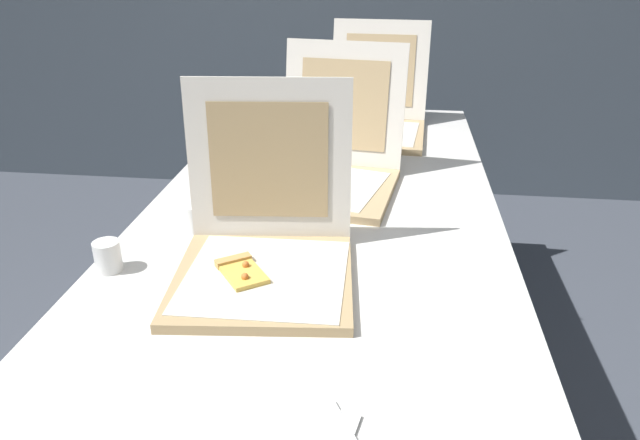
{
  "coord_description": "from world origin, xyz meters",
  "views": [
    {
      "loc": [
        0.18,
        -0.86,
        1.41
      ],
      "look_at": [
        0.02,
        0.46,
        0.78
      ],
      "focal_mm": 33.76,
      "sensor_mm": 36.0,
      "label": 1
    }
  ],
  "objects_px": {
    "pizza_box_middle": "(330,168)",
    "cup_white_far": "(266,152)",
    "cup_white_mid": "(210,190)",
    "pizza_box_back": "(374,119)",
    "cup_white_near_left": "(108,256)",
    "pizza_box_front": "(264,251)",
    "cup_white_near_center": "(196,218)",
    "table": "(320,227)",
    "napkin_pile": "(300,438)"
  },
  "relations": [
    {
      "from": "cup_white_near_left",
      "to": "cup_white_mid",
      "type": "distance_m",
      "value": 0.42
    },
    {
      "from": "pizza_box_front",
      "to": "pizza_box_back",
      "type": "relative_size",
      "value": 0.87
    },
    {
      "from": "cup_white_mid",
      "to": "pizza_box_back",
      "type": "bearing_deg",
      "value": 59.2
    },
    {
      "from": "pizza_box_middle",
      "to": "cup_white_mid",
      "type": "xyz_separation_m",
      "value": [
        -0.33,
        -0.16,
        -0.02
      ]
    },
    {
      "from": "pizza_box_front",
      "to": "pizza_box_back",
      "type": "distance_m",
      "value": 1.12
    },
    {
      "from": "cup_white_far",
      "to": "pizza_box_middle",
      "type": "bearing_deg",
      "value": -38.5
    },
    {
      "from": "pizza_box_front",
      "to": "pizza_box_back",
      "type": "bearing_deg",
      "value": 74.53
    },
    {
      "from": "pizza_box_middle",
      "to": "cup_white_near_left",
      "type": "xyz_separation_m",
      "value": [
        -0.44,
        -0.57,
        -0.02
      ]
    },
    {
      "from": "cup_white_near_left",
      "to": "cup_white_near_center",
      "type": "xyz_separation_m",
      "value": [
        0.13,
        0.22,
        0.0
      ]
    },
    {
      "from": "table",
      "to": "cup_white_mid",
      "type": "xyz_separation_m",
      "value": [
        -0.32,
        0.04,
        0.08
      ]
    },
    {
      "from": "pizza_box_back",
      "to": "cup_white_near_left",
      "type": "relative_size",
      "value": 7.04
    },
    {
      "from": "table",
      "to": "cup_white_near_left",
      "type": "relative_size",
      "value": 32.11
    },
    {
      "from": "pizza_box_middle",
      "to": "cup_white_mid",
      "type": "relative_size",
      "value": 7.03
    },
    {
      "from": "cup_white_near_center",
      "to": "napkin_pile",
      "type": "bearing_deg",
      "value": -61.11
    },
    {
      "from": "cup_white_mid",
      "to": "napkin_pile",
      "type": "distance_m",
      "value": 0.95
    },
    {
      "from": "pizza_box_middle",
      "to": "cup_white_far",
      "type": "xyz_separation_m",
      "value": [
        -0.24,
        0.19,
        -0.02
      ]
    },
    {
      "from": "cup_white_near_center",
      "to": "cup_white_mid",
      "type": "xyz_separation_m",
      "value": [
        -0.02,
        0.19,
        0.0
      ]
    },
    {
      "from": "cup_white_mid",
      "to": "pizza_box_middle",
      "type": "bearing_deg",
      "value": 25.89
    },
    {
      "from": "pizza_box_back",
      "to": "cup_white_near_center",
      "type": "xyz_separation_m",
      "value": [
        -0.41,
        -0.91,
        -0.02
      ]
    },
    {
      "from": "pizza_box_middle",
      "to": "napkin_pile",
      "type": "relative_size",
      "value": 2.55
    },
    {
      "from": "pizza_box_front",
      "to": "cup_white_mid",
      "type": "relative_size",
      "value": 6.15
    },
    {
      "from": "cup_white_near_center",
      "to": "cup_white_mid",
      "type": "height_order",
      "value": "same"
    },
    {
      "from": "pizza_box_middle",
      "to": "cup_white_far",
      "type": "distance_m",
      "value": 0.3
    },
    {
      "from": "pizza_box_front",
      "to": "pizza_box_middle",
      "type": "height_order",
      "value": "pizza_box_front"
    },
    {
      "from": "cup_white_far",
      "to": "cup_white_near_left",
      "type": "height_order",
      "value": "same"
    },
    {
      "from": "pizza_box_front",
      "to": "cup_white_near_center",
      "type": "relative_size",
      "value": 6.15
    },
    {
      "from": "table",
      "to": "pizza_box_middle",
      "type": "distance_m",
      "value": 0.22
    },
    {
      "from": "pizza_box_front",
      "to": "cup_white_mid",
      "type": "xyz_separation_m",
      "value": [
        -0.24,
        0.38,
        -0.02
      ]
    },
    {
      "from": "napkin_pile",
      "to": "cup_white_near_center",
      "type": "bearing_deg",
      "value": 118.89
    },
    {
      "from": "pizza_box_back",
      "to": "cup_white_far",
      "type": "height_order",
      "value": "pizza_box_back"
    },
    {
      "from": "pizza_box_middle",
      "to": "table",
      "type": "bearing_deg",
      "value": -84.09
    },
    {
      "from": "cup_white_far",
      "to": "napkin_pile",
      "type": "xyz_separation_m",
      "value": [
        0.3,
        -1.21,
        -0.03
      ]
    },
    {
      "from": "table",
      "to": "cup_white_far",
      "type": "distance_m",
      "value": 0.46
    },
    {
      "from": "napkin_pile",
      "to": "cup_white_mid",
      "type": "bearing_deg",
      "value": 114.47
    },
    {
      "from": "pizza_box_middle",
      "to": "cup_white_far",
      "type": "relative_size",
      "value": 7.03
    },
    {
      "from": "cup_white_near_left",
      "to": "cup_white_mid",
      "type": "height_order",
      "value": "same"
    },
    {
      "from": "table",
      "to": "cup_white_near_center",
      "type": "bearing_deg",
      "value": -154.19
    },
    {
      "from": "cup_white_far",
      "to": "cup_white_near_center",
      "type": "distance_m",
      "value": 0.54
    },
    {
      "from": "table",
      "to": "cup_white_near_center",
      "type": "relative_size",
      "value": 32.11
    },
    {
      "from": "table",
      "to": "cup_white_near_center",
      "type": "height_order",
      "value": "cup_white_near_center"
    },
    {
      "from": "table",
      "to": "cup_white_near_left",
      "type": "xyz_separation_m",
      "value": [
        -0.44,
        -0.37,
        0.08
      ]
    },
    {
      "from": "table",
      "to": "pizza_box_front",
      "type": "xyz_separation_m",
      "value": [
        -0.08,
        -0.34,
        0.1
      ]
    },
    {
      "from": "napkin_pile",
      "to": "table",
      "type": "bearing_deg",
      "value": 94.87
    },
    {
      "from": "table",
      "to": "cup_white_mid",
      "type": "distance_m",
      "value": 0.33
    },
    {
      "from": "cup_white_near_left",
      "to": "cup_white_far",
      "type": "bearing_deg",
      "value": 74.81
    },
    {
      "from": "pizza_box_middle",
      "to": "pizza_box_back",
      "type": "xyz_separation_m",
      "value": [
        0.11,
        0.57,
        -0.0
      ]
    },
    {
      "from": "cup_white_near_left",
      "to": "pizza_box_front",
      "type": "bearing_deg",
      "value": 4.55
    },
    {
      "from": "napkin_pile",
      "to": "cup_white_near_left",
      "type": "bearing_deg",
      "value": 138.27
    },
    {
      "from": "cup_white_far",
      "to": "cup_white_mid",
      "type": "xyz_separation_m",
      "value": [
        -0.09,
        -0.35,
        0.0
      ]
    },
    {
      "from": "table",
      "to": "pizza_box_back",
      "type": "height_order",
      "value": "pizza_box_back"
    }
  ]
}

